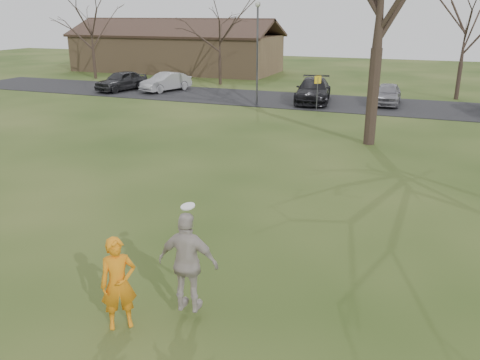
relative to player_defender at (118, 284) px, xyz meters
name	(u,v)px	position (x,y,z in m)	size (l,w,h in m)	color
ground	(167,312)	(0.58, 0.70, -0.91)	(120.00, 120.00, 0.00)	#1E380F
parking_strip	(357,104)	(0.58, 25.70, -0.89)	(62.00, 6.50, 0.04)	black
player_defender	(118,284)	(0.00, 0.00, 0.00)	(0.66, 0.43, 1.81)	orange
car_0	(121,81)	(-16.94, 25.21, -0.13)	(1.73, 4.29, 1.46)	#28282B
car_1	(166,82)	(-13.68, 26.18, -0.19)	(1.43, 4.10, 1.35)	#A5A4AA
car_3	(313,90)	(-2.28, 25.43, -0.11)	(2.13, 5.23, 1.52)	black
car_4	(387,94)	(2.35, 26.27, -0.20)	(1.57, 3.91, 1.33)	gray
catching_play	(188,263)	(1.08, 0.71, 0.28)	(1.21, 0.61, 2.11)	#B6A9A3
building	(176,51)	(-19.42, 38.70, 1.03)	(20.60, 8.50, 5.14)	#8C6D4C
lamp_post	(257,41)	(-5.42, 23.20, 3.06)	(0.34, 0.34, 6.27)	#47474C
sign_yellow	(317,87)	(-1.42, 22.70, 0.54)	(0.35, 0.35, 2.08)	#47474C
small_tree_row	(438,39)	(4.97, 30.76, 2.99)	(55.00, 5.90, 8.50)	#352821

